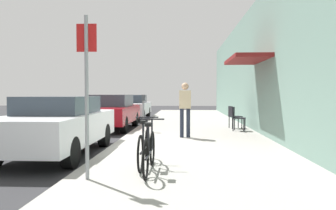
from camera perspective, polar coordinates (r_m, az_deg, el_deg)
name	(u,v)px	position (r m, az deg, el deg)	size (l,w,h in m)	color
ground_plane	(115,147)	(9.45, -9.12, -7.09)	(60.00, 60.00, 0.00)	#2D2D30
sidewalk_slab	(194,136)	(11.22, 4.44, -5.31)	(4.50, 32.00, 0.12)	#9E9B93
building_facade	(267,65)	(11.48, 16.59, 6.62)	(1.40, 32.00, 4.85)	gray
parked_car_0	(58,124)	(8.42, -18.39, -3.18)	(1.80, 4.40, 1.42)	silver
parked_car_1	(111,111)	(13.92, -9.74, -1.09)	(1.80, 4.40, 1.43)	maroon
parked_car_2	(132,107)	(19.07, -6.27, -0.27)	(1.80, 4.40, 1.40)	silver
parking_meter	(143,110)	(12.04, -4.25, -0.86)	(0.12, 0.10, 1.32)	slate
street_sign	(87,84)	(5.42, -13.78, 3.52)	(0.32, 0.06, 2.60)	gray
bicycle_0	(144,147)	(6.30, -4.10, -7.24)	(0.46, 1.71, 0.90)	black
bicycle_1	(149,152)	(5.81, -3.23, -8.03)	(0.46, 1.71, 0.90)	black
cafe_chair_0	(237,117)	(12.40, 11.74, -2.03)	(0.55, 0.55, 0.87)	black
cafe_chair_1	(233,115)	(13.24, 11.18, -1.77)	(0.52, 0.52, 0.87)	black
pedestrian_standing	(185,105)	(10.30, 2.95, -0.04)	(0.36, 0.22, 1.70)	#232838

